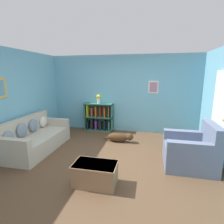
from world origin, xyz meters
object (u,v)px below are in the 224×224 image
at_px(recliner_chair, 192,151).
at_px(dog, 120,137).
at_px(coffee_table, 95,173).
at_px(bookshelf, 99,118).
at_px(vase, 99,98).
at_px(couch, 35,138).

bearing_deg(recliner_chair, dog, 148.23).
relative_size(recliner_chair, dog, 1.09).
relative_size(recliner_chair, coffee_table, 1.29).
distance_m(bookshelf, dog, 1.35).
xyz_separation_m(coffee_table, vase, (-0.81, 3.04, 0.93)).
distance_m(couch, recliner_chair, 3.83).
xyz_separation_m(couch, vase, (1.19, 1.91, 0.83)).
xyz_separation_m(bookshelf, coffee_table, (0.84, -3.06, -0.24)).
distance_m(bookshelf, vase, 0.68).
bearing_deg(bookshelf, vase, -43.03).
distance_m(recliner_chair, vase, 3.40).
distance_m(coffee_table, vase, 3.28).
distance_m(couch, bookshelf, 2.26).
bearing_deg(bookshelf, couch, -121.12).
bearing_deg(vase, bookshelf, 136.97).
xyz_separation_m(dog, vase, (-0.90, 0.92, 1.00)).
height_order(bookshelf, vase, vase).
xyz_separation_m(bookshelf, recliner_chair, (2.66, -2.01, -0.11)).
bearing_deg(coffee_table, recliner_chair, 29.74).
xyz_separation_m(couch, coffee_table, (2.00, -1.12, -0.09)).
bearing_deg(bookshelf, coffee_table, -74.72).
height_order(bookshelf, dog, bookshelf).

